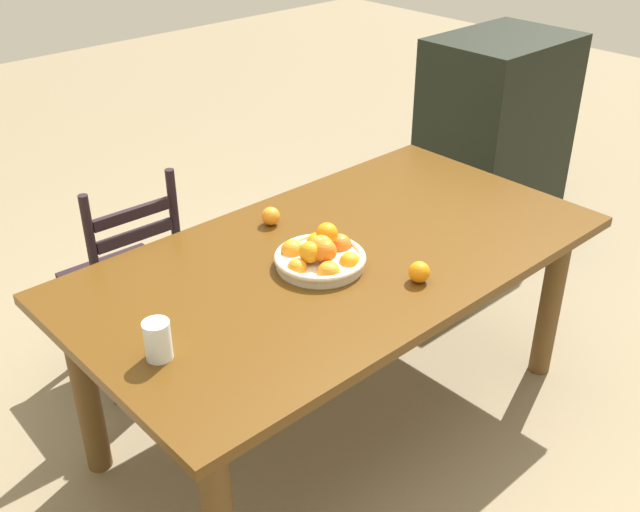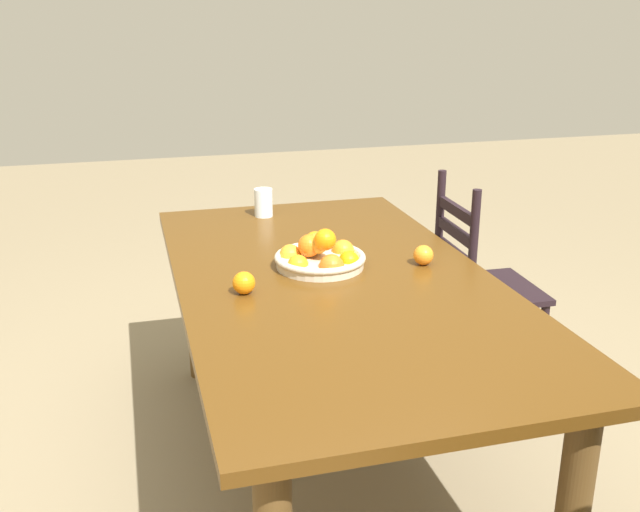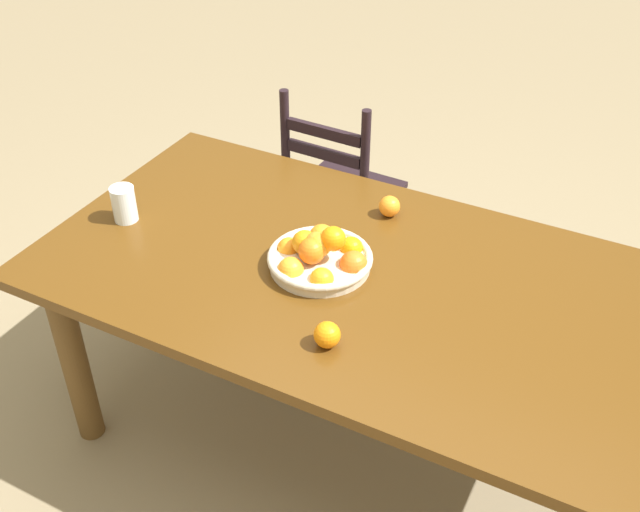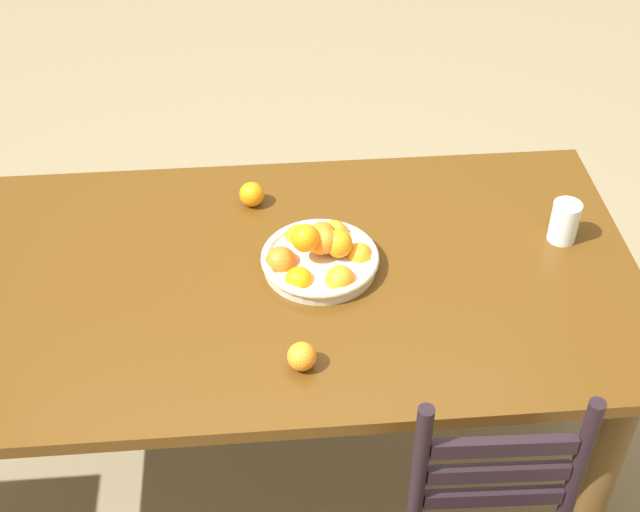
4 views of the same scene
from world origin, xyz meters
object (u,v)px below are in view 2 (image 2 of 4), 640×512
at_px(dining_table, 335,306).
at_px(chair_near_window, 480,289).
at_px(orange_loose_0, 423,255).
at_px(orange_loose_1, 244,283).
at_px(fruit_bowl, 320,255).
at_px(drinking_glass, 263,203).

relative_size(dining_table, chair_near_window, 2.06).
relative_size(orange_loose_0, orange_loose_1, 0.97).
relative_size(dining_table, fruit_bowl, 6.11).
xyz_separation_m(chair_near_window, drinking_glass, (-0.36, -0.87, 0.35)).
bearing_deg(chair_near_window, orange_loose_1, 116.70).
height_order(chair_near_window, orange_loose_0, chair_near_window).
distance_m(dining_table, orange_loose_0, 0.37).
height_order(dining_table, fruit_bowl, fruit_bowl).
xyz_separation_m(fruit_bowl, drinking_glass, (-0.69, -0.06, 0.02)).
bearing_deg(orange_loose_1, chair_near_window, 114.60).
bearing_deg(orange_loose_0, fruit_bowl, -101.45).
distance_m(dining_table, orange_loose_1, 0.35).
distance_m(orange_loose_0, drinking_glass, 0.87).
height_order(chair_near_window, fruit_bowl, chair_near_window).
bearing_deg(orange_loose_1, drinking_glass, 164.95).
height_order(fruit_bowl, orange_loose_0, fruit_bowl).
bearing_deg(orange_loose_0, drinking_glass, -150.90).
bearing_deg(drinking_glass, orange_loose_0, 29.10).
distance_m(chair_near_window, drinking_glass, 1.01).
bearing_deg(dining_table, chair_near_window, 119.54).
bearing_deg(fruit_bowl, chair_near_window, 112.22).
relative_size(chair_near_window, orange_loose_0, 13.45).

